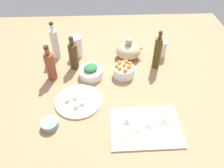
{
  "coord_description": "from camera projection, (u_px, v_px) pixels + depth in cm",
  "views": [
    {
      "loc": [
        -3.96,
        -90.88,
        92.52
      ],
      "look_at": [
        0.0,
        0.0,
        8.0
      ],
      "focal_mm": 35.67,
      "sensor_mm": 36.0,
      "label": 1
    }
  ],
  "objects": [
    {
      "name": "tabletop",
      "position": [
        112.0,
        92.0,
        1.29
      ],
      "size": [
        190.0,
        190.0,
        3.0
      ],
      "primitive_type": "cube",
      "color": "#A07A53",
      "rests_on": "ground"
    },
    {
      "name": "carrot_cube_0",
      "position": [
        120.0,
        68.0,
        1.31
      ],
      "size": [
        2.37,
        2.37,
        1.8
      ],
      "primitive_type": "cube",
      "rotation": [
        0.0,
        0.0,
        0.41
      ],
      "color": "orange",
      "rests_on": "bowl_carrots"
    },
    {
      "name": "tofu_cube_0",
      "position": [
        75.0,
        97.0,
        1.21
      ],
      "size": [
        2.45,
        2.45,
        2.2
      ],
      "primitive_type": "cube",
      "rotation": [
        0.0,
        0.0,
        1.69
      ],
      "color": "white",
      "rests_on": "plate_tofu"
    },
    {
      "name": "tofu_cube_3",
      "position": [
        82.0,
        97.0,
        1.2
      ],
      "size": [
        2.7,
        2.7,
        2.2
      ],
      "primitive_type": "cube",
      "rotation": [
        0.0,
        0.0,
        2.88
      ],
      "color": "silver",
      "rests_on": "plate_tofu"
    },
    {
      "name": "bowl_carrots",
      "position": [
        124.0,
        71.0,
        1.35
      ],
      "size": [
        12.75,
        12.75,
        6.32
      ],
      "primitive_type": "cylinder",
      "color": "white",
      "rests_on": "tabletop"
    },
    {
      "name": "carrot_cube_6",
      "position": [
        117.0,
        66.0,
        1.33
      ],
      "size": [
        2.2,
        2.2,
        1.8
      ],
      "primitive_type": "cube",
      "rotation": [
        0.0,
        0.0,
        1.31
      ],
      "color": "orange",
      "rests_on": "bowl_carrots"
    },
    {
      "name": "carrot_cube_3",
      "position": [
        129.0,
        67.0,
        1.32
      ],
      "size": [
        2.34,
        2.34,
        1.8
      ],
      "primitive_type": "cube",
      "rotation": [
        0.0,
        0.0,
        0.38
      ],
      "color": "orange",
      "rests_on": "bowl_carrots"
    },
    {
      "name": "plate_tofu",
      "position": [
        78.0,
        101.0,
        1.21
      ],
      "size": [
        25.26,
        25.26,
        1.2
      ],
      "primitive_type": "cylinder",
      "color": "white",
      "rests_on": "tabletop"
    },
    {
      "name": "tofu_cube_2",
      "position": [
        76.0,
        106.0,
        1.16
      ],
      "size": [
        3.04,
        3.04,
        2.2
      ],
      "primitive_type": "cube",
      "rotation": [
        0.0,
        0.0,
        2.58
      ],
      "color": "#F3F2CB",
      "rests_on": "plate_tofu"
    },
    {
      "name": "tofu_cube_4",
      "position": [
        82.0,
        103.0,
        1.18
      ],
      "size": [
        2.77,
        2.77,
        2.2
      ],
      "primitive_type": "cube",
      "rotation": [
        0.0,
        0.0,
        1.89
      ],
      "color": "silver",
      "rests_on": "plate_tofu"
    },
    {
      "name": "dumpling_4",
      "position": [
        127.0,
        120.0,
        1.09
      ],
      "size": [
        6.02,
        6.03,
        2.97
      ],
      "primitive_type": "pyramid",
      "rotation": [
        0.0,
        0.0,
        2.31
      ],
      "color": "beige",
      "rests_on": "cutting_board"
    },
    {
      "name": "teapot",
      "position": [
        128.0,
        50.0,
        1.48
      ],
      "size": [
        17.92,
        15.93,
        14.35
      ],
      "color": "tan",
      "rests_on": "tabletop"
    },
    {
      "name": "tofu_cube_1",
      "position": [
        68.0,
        100.0,
        1.19
      ],
      "size": [
        3.09,
        3.09,
        2.2
      ],
      "primitive_type": "cube",
      "rotation": [
        0.0,
        0.0,
        0.67
      ],
      "color": "white",
      "rests_on": "plate_tofu"
    },
    {
      "name": "carrot_cube_5",
      "position": [
        125.0,
        70.0,
        1.29
      ],
      "size": [
        2.52,
        2.52,
        1.8
      ],
      "primitive_type": "cube",
      "rotation": [
        0.0,
        0.0,
        0.64
      ],
      "color": "orange",
      "rests_on": "bowl_carrots"
    },
    {
      "name": "bottle_0",
      "position": [
        73.0,
        56.0,
        1.37
      ],
      "size": [
        5.48,
        5.48,
        21.96
      ],
      "color": "#433317",
      "rests_on": "tabletop"
    },
    {
      "name": "dumpling_1",
      "position": [
        126.0,
        135.0,
        1.03
      ],
      "size": [
        6.06,
        5.76,
        2.44
      ],
      "primitive_type": "pyramid",
      "rotation": [
        0.0,
        0.0,
        2.9
      ],
      "color": "beige",
      "rests_on": "cutting_board"
    },
    {
      "name": "drinking_glass_1",
      "position": [
        162.0,
        49.0,
        1.48
      ],
      "size": [
        6.1,
        6.1,
        11.62
      ],
      "primitive_type": "cylinder",
      "color": "white",
      "rests_on": "tabletop"
    },
    {
      "name": "carrot_cube_7",
      "position": [
        130.0,
        63.0,
        1.34
      ],
      "size": [
        2.46,
        2.46,
        1.8
      ],
      "primitive_type": "cube",
      "rotation": [
        0.0,
        0.0,
        2.1
      ],
      "color": "orange",
      "rests_on": "bowl_carrots"
    },
    {
      "name": "dumpling_2",
      "position": [
        139.0,
        129.0,
        1.05
      ],
      "size": [
        4.8,
        4.54,
        2.33
      ],
      "primitive_type": "pyramid",
      "rotation": [
        0.0,
        0.0,
        3.28
      ],
      "color": "beige",
      "rests_on": "cutting_board"
    },
    {
      "name": "dumpling_3",
      "position": [
        149.0,
        124.0,
        1.07
      ],
      "size": [
        6.59,
        6.92,
        2.58
      ],
      "primitive_type": "pyramid",
      "rotation": [
        0.0,
        0.0,
        5.13
      ],
      "color": "beige",
      "rests_on": "cutting_board"
    },
    {
      "name": "bottle_3",
      "position": [
        157.0,
        53.0,
        1.36
      ],
      "size": [
        4.63,
        4.63,
        25.29
      ],
      "color": "#453613",
      "rests_on": "tabletop"
    },
    {
      "name": "carrot_cube_4",
      "position": [
        124.0,
        65.0,
        1.33
      ],
      "size": [
        2.23,
        2.23,
        1.8
      ],
      "primitive_type": "cube",
      "rotation": [
        0.0,
        0.0,
        2.86
      ],
      "color": "orange",
      "rests_on": "bowl_carrots"
    },
    {
      "name": "tofu_cube_5",
      "position": [
        83.0,
        92.0,
        1.23
      ],
      "size": [
        3.06,
        3.06,
        2.2
      ],
      "primitive_type": "cube",
      "rotation": [
        0.0,
        0.0,
        0.97
      ],
      "color": "white",
      "rests_on": "plate_tofu"
    },
    {
      "name": "carrot_cube_2",
      "position": [
        120.0,
        63.0,
        1.35
      ],
      "size": [
        2.54,
        2.54,
        1.8
      ],
      "primitive_type": "cube",
      "rotation": [
        0.0,
        0.0,
        2.39
      ],
      "color": "orange",
      "rests_on": "bowl_carrots"
    },
    {
      "name": "dumpling_0",
      "position": [
        164.0,
        119.0,
        1.09
      ],
      "size": [
        8.13,
        8.11,
        3.12
      ],
      "primitive_type": "pyramid",
      "rotation": [
        0.0,
        0.0,
        3.89
      ],
      "color": "beige",
      "rests_on": "cutting_board"
    },
    {
      "name": "bottle_1",
      "position": [
        55.0,
        43.0,
        1.44
      ],
      "size": [
        5.06,
        5.06,
        25.41
      ],
      "color": "silver",
      "rests_on": "tabletop"
    },
    {
      "name": "bottle_2",
      "position": [
        50.0,
        66.0,
        1.29
      ],
      "size": [
        5.67,
        5.67,
        22.66
      ],
      "color": "brown",
      "rests_on": "tabletop"
    },
    {
      "name": "carrot_cube_1",
      "position": [
        126.0,
        62.0,
        1.36
      ],
      "size": [
        2.07,
        2.07,
        1.8
      ],
      "primitive_type": "cube",
      "rotation": [
        0.0,
        0.0,
        1.74
      ],
      "color": "orange",
      "rests_on": "bowl_carrots"
    },
    {
      "name": "chopped_greens_mound",
      "position": [
        91.0,
        68.0,
        1.32
      ],
      "size": [
        11.65,
        11.71,
        2.98
      ],
      "primitive_type": "ellipsoid",
      "rotation": [
        0.0,
        0.0,
        0.84
      ],
      "color": "#307239",
      "rests_on": "bowl_greens"
    },
    {
      "name": "drinking_glass_0",
      "position": [
        77.0,
        46.0,
        1.48
      ],
      "size": [
        7.37,
        7.37,
        14.01
      ],
      "primitive_type": "cylinder",
      "color": "white",
      "rests_on": "tabletop"
    },
    {
      "name": "bowl_greens",
      "position": [
        91.0,
        73.0,
        1.35
      ],
      "size": [
        14.49,
        14.49,
        5.12
      ],
      "primitive_type": "cylinder",
      "color": "white",
      "rests_on": "tabletop"
    },
    {
      "name": "bowl_small_side",
      "position": [
        50.0,
        124.0,
        1.08
      ],
      "size": [
        8.4,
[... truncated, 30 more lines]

